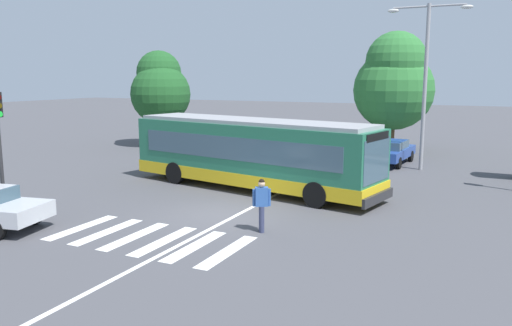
# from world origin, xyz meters

# --- Properties ---
(ground_plane) EXTENTS (160.00, 160.00, 0.00)m
(ground_plane) POSITION_xyz_m (0.00, 0.00, 0.00)
(ground_plane) COLOR #47474C
(city_transit_bus) EXTENTS (12.15, 4.82, 3.06)m
(city_transit_bus) POSITION_xyz_m (-0.96, 4.27, 1.59)
(city_transit_bus) COLOR black
(city_transit_bus) RESTS_ON ground_plane
(pedestrian_crossing_street) EXTENTS (0.52, 0.42, 1.72)m
(pedestrian_crossing_street) POSITION_xyz_m (2.13, -1.30, 0.97)
(pedestrian_crossing_street) COLOR #333856
(pedestrian_crossing_street) RESTS_ON ground_plane
(parked_car_silver) EXTENTS (2.03, 4.58, 1.35)m
(parked_car_silver) POSITION_xyz_m (-7.53, 13.20, 0.77)
(parked_car_silver) COLOR black
(parked_car_silver) RESTS_ON ground_plane
(parked_car_black) EXTENTS (1.92, 4.52, 1.35)m
(parked_car_black) POSITION_xyz_m (-4.74, 13.30, 0.77)
(parked_car_black) COLOR black
(parked_car_black) RESTS_ON ground_plane
(parked_car_teal) EXTENTS (2.01, 4.57, 1.35)m
(parked_car_teal) POSITION_xyz_m (-1.90, 13.74, 0.77)
(parked_car_teal) COLOR black
(parked_car_teal) RESTS_ON ground_plane
(parked_car_white) EXTENTS (1.88, 4.51, 1.35)m
(parked_car_white) POSITION_xyz_m (0.80, 13.62, 0.77)
(parked_car_white) COLOR black
(parked_car_white) RESTS_ON ground_plane
(parked_car_blue) EXTENTS (2.14, 4.62, 1.35)m
(parked_car_blue) POSITION_xyz_m (3.28, 13.52, 0.77)
(parked_car_blue) COLOR black
(parked_car_blue) RESTS_ON ground_plane
(twin_arm_street_lamp) EXTENTS (4.16, 0.32, 8.55)m
(twin_arm_street_lamp) POSITION_xyz_m (5.11, 12.40, 5.27)
(twin_arm_street_lamp) COLOR #939399
(twin_arm_street_lamp) RESTS_ON ground_plane
(background_tree_left) EXTENTS (4.19, 4.19, 6.72)m
(background_tree_left) POSITION_xyz_m (-13.00, 14.30, 4.11)
(background_tree_left) COLOR brown
(background_tree_left) RESTS_ON ground_plane
(background_tree_right) EXTENTS (5.18, 5.18, 7.78)m
(background_tree_right) POSITION_xyz_m (2.40, 18.57, 4.55)
(background_tree_right) COLOR brown
(background_tree_right) RESTS_ON ground_plane
(crosswalk_painted_stripes) EXTENTS (5.90, 3.01, 0.01)m
(crosswalk_painted_stripes) POSITION_xyz_m (-0.68, -3.40, 0.00)
(crosswalk_painted_stripes) COLOR silver
(crosswalk_painted_stripes) RESTS_ON ground_plane
(lane_center_line) EXTENTS (0.16, 24.00, 0.01)m
(lane_center_line) POSITION_xyz_m (0.49, 2.00, 0.00)
(lane_center_line) COLOR silver
(lane_center_line) RESTS_ON ground_plane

